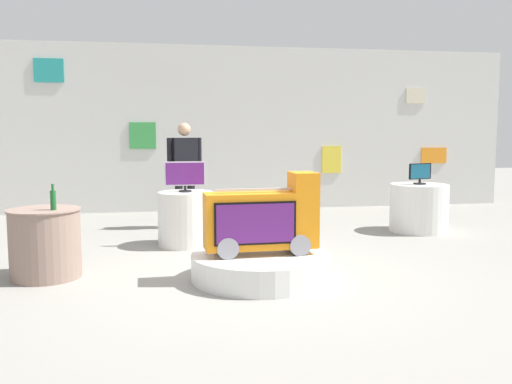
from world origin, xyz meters
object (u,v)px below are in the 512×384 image
(display_pedestal_left_rear, at_px, (186,219))
(shopper_browsing_near_truck, at_px, (185,167))
(main_display_pedestal, at_px, (261,266))
(side_table_round, at_px, (45,243))
(tv_on_left_rear, at_px, (185,175))
(bottle_on_side_table, at_px, (53,199))
(display_pedestal_center_rear, at_px, (419,208))
(novelty_firetruck_tv, at_px, (263,221))
(tv_on_center_rear, at_px, (420,173))

(display_pedestal_left_rear, height_order, shopper_browsing_near_truck, shopper_browsing_near_truck)
(main_display_pedestal, distance_m, shopper_browsing_near_truck, 3.33)
(main_display_pedestal, xyz_separation_m, side_table_round, (-2.18, 0.44, 0.24))
(shopper_browsing_near_truck, bearing_deg, main_display_pedestal, -78.97)
(tv_on_left_rear, distance_m, side_table_round, 2.12)
(main_display_pedestal, bearing_deg, bottle_on_side_table, 170.45)
(display_pedestal_center_rear, bearing_deg, display_pedestal_left_rear, -172.95)
(bottle_on_side_table, xyz_separation_m, shopper_browsing_near_truck, (1.45, 2.82, 0.13))
(novelty_firetruck_tv, relative_size, display_pedestal_left_rear, 1.59)
(tv_on_center_rear, height_order, shopper_browsing_near_truck, shopper_browsing_near_truck)
(main_display_pedestal, bearing_deg, display_pedestal_left_rear, 110.31)
(novelty_firetruck_tv, distance_m, display_pedestal_center_rear, 3.64)
(display_pedestal_center_rear, height_order, shopper_browsing_near_truck, shopper_browsing_near_truck)
(display_pedestal_center_rear, bearing_deg, shopper_browsing_near_truck, 165.40)
(display_pedestal_center_rear, relative_size, shopper_browsing_near_truck, 0.53)
(novelty_firetruck_tv, xyz_separation_m, display_pedestal_left_rear, (-0.70, 1.83, -0.25))
(novelty_firetruck_tv, xyz_separation_m, bottle_on_side_table, (-2.09, 0.35, 0.22))
(display_pedestal_left_rear, distance_m, side_table_round, 2.04)
(side_table_round, xyz_separation_m, bottle_on_side_table, (0.11, -0.10, 0.46))
(novelty_firetruck_tv, bearing_deg, side_table_round, 168.46)
(tv_on_left_rear, xyz_separation_m, shopper_browsing_near_truck, (0.06, 1.35, 0.02))
(tv_on_left_rear, relative_size, display_pedestal_center_rear, 0.63)
(side_table_round, bearing_deg, shopper_browsing_near_truck, 60.13)
(tv_on_center_rear, xyz_separation_m, shopper_browsing_near_truck, (-3.47, 0.91, 0.08))
(display_pedestal_center_rear, bearing_deg, tv_on_left_rear, -172.88)
(display_pedestal_left_rear, bearing_deg, display_pedestal_center_rear, 7.05)
(display_pedestal_left_rear, bearing_deg, tv_on_center_rear, 6.99)
(display_pedestal_center_rear, relative_size, side_table_round, 1.17)
(display_pedestal_center_rear, bearing_deg, main_display_pedestal, -141.62)
(tv_on_center_rear, bearing_deg, shopper_browsing_near_truck, 165.34)
(side_table_round, bearing_deg, display_pedestal_left_rear, 42.55)
(display_pedestal_center_rear, height_order, side_table_round, side_table_round)
(side_table_round, bearing_deg, tv_on_left_rear, 42.45)
(main_display_pedestal, height_order, display_pedestal_left_rear, display_pedestal_left_rear)
(tv_on_center_rear, bearing_deg, novelty_firetruck_tv, -141.36)
(shopper_browsing_near_truck, bearing_deg, bottle_on_side_table, -117.23)
(main_display_pedestal, distance_m, bottle_on_side_table, 2.21)
(main_display_pedestal, relative_size, bottle_on_side_table, 5.39)
(tv_on_left_rear, xyz_separation_m, side_table_round, (-1.51, -1.38, -0.57))
(novelty_firetruck_tv, relative_size, shopper_browsing_near_truck, 0.70)
(main_display_pedestal, distance_m, tv_on_center_rear, 3.72)
(side_table_round, bearing_deg, novelty_firetruck_tv, -11.54)
(display_pedestal_left_rear, distance_m, shopper_browsing_near_truck, 1.47)
(tv_on_left_rear, xyz_separation_m, bottle_on_side_table, (-1.39, -1.47, -0.11))
(bottle_on_side_table, bearing_deg, tv_on_left_rear, 46.63)
(tv_on_center_rear, bearing_deg, display_pedestal_left_rear, -173.01)
(side_table_round, distance_m, shopper_browsing_near_truck, 3.20)
(tv_on_center_rear, height_order, bottle_on_side_table, tv_on_center_rear)
(tv_on_left_rear, height_order, side_table_round, tv_on_left_rear)
(main_display_pedestal, xyz_separation_m, novelty_firetruck_tv, (0.02, -0.01, 0.47))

